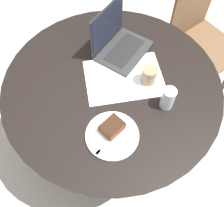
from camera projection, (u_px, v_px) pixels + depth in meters
ground_plane at (112, 139)px, 1.95m from camera, size 12.00×12.00×0.00m
dining_table at (112, 97)px, 1.46m from camera, size 1.13×1.13×0.71m
chair at (199, 37)px, 1.84m from camera, size 0.58×0.58×0.96m
paper_document at (124, 78)px, 1.36m from camera, size 0.49×0.45×0.00m
plate at (112, 135)px, 1.19m from camera, size 0.25×0.25×0.01m
cake_slice at (112, 127)px, 1.18m from camera, size 0.11×0.12×0.05m
fork at (106, 144)px, 1.16m from camera, size 0.08×0.17×0.00m
coffee_glass at (149, 75)px, 1.31m from camera, size 0.08×0.08×0.10m
water_glass at (168, 98)px, 1.23m from camera, size 0.06×0.06×0.12m
laptop at (119, 44)px, 1.43m from camera, size 0.28×0.34×0.26m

